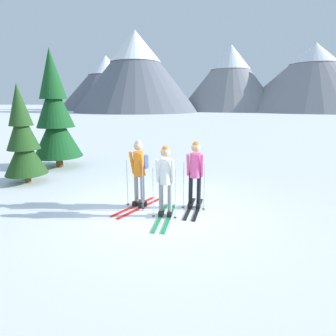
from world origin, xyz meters
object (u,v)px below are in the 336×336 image
at_px(pine_tree_near, 23,139).
at_px(pine_tree_mid, 55,115).
at_px(skier_in_orange, 139,169).
at_px(skier_in_white, 165,177).
at_px(skier_in_pink, 195,171).

height_order(pine_tree_near, pine_tree_mid, pine_tree_mid).
distance_m(skier_in_orange, pine_tree_near, 4.78).
height_order(skier_in_white, skier_in_pink, skier_in_pink).
bearing_deg(skier_in_white, skier_in_orange, 143.47).
relative_size(skier_in_white, pine_tree_mid, 0.37).
distance_m(skier_in_white, pine_tree_mid, 7.17).
bearing_deg(skier_in_orange, pine_tree_near, 157.87).
bearing_deg(skier_in_orange, pine_tree_mid, 136.75).
height_order(skier_in_orange, pine_tree_near, pine_tree_near).
bearing_deg(pine_tree_mid, skier_in_pink, -34.79).
bearing_deg(skier_in_pink, skier_in_white, -138.50).
bearing_deg(skier_in_pink, pine_tree_mid, 145.21).
bearing_deg(pine_tree_near, skier_in_orange, -22.13).
distance_m(skier_in_white, skier_in_pink, 0.96).
distance_m(skier_in_white, pine_tree_near, 5.72).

